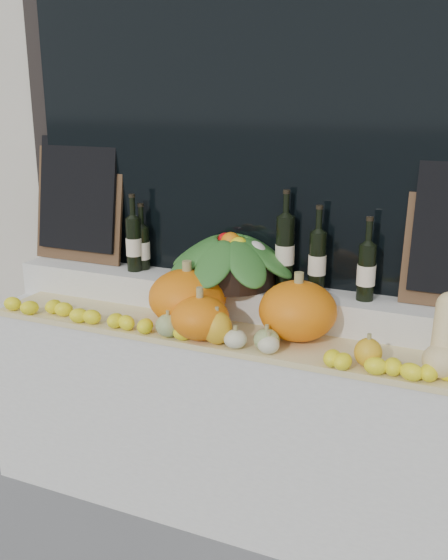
{
  "coord_description": "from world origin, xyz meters",
  "views": [
    {
      "loc": [
        0.99,
        -0.8,
        1.87
      ],
      "look_at": [
        0.0,
        1.45,
        1.12
      ],
      "focal_mm": 40.0,
      "sensor_mm": 36.0,
      "label": 1
    }
  ],
  "objects_px": {
    "produce_bowl": "(231,258)",
    "wine_bottle_tall": "(285,251)",
    "pumpkin_right": "(298,311)",
    "butternut_squash": "(444,341)",
    "pumpkin_left": "(187,297)"
  },
  "relations": [
    {
      "from": "butternut_squash",
      "to": "wine_bottle_tall",
      "type": "height_order",
      "value": "wine_bottle_tall"
    },
    {
      "from": "produce_bowl",
      "to": "wine_bottle_tall",
      "type": "bearing_deg",
      "value": 11.75
    },
    {
      "from": "butternut_squash",
      "to": "wine_bottle_tall",
      "type": "xyz_separation_m",
      "value": [
        -0.71,
        0.35,
        0.17
      ]
    },
    {
      "from": "pumpkin_right",
      "to": "produce_bowl",
      "type": "bearing_deg",
      "value": 152.94
    },
    {
      "from": "produce_bowl",
      "to": "wine_bottle_tall",
      "type": "relative_size",
      "value": 1.44
    },
    {
      "from": "pumpkin_left",
      "to": "pumpkin_right",
      "type": "height_order",
      "value": "same"
    },
    {
      "from": "butternut_squash",
      "to": "produce_bowl",
      "type": "bearing_deg",
      "value": 162.38
    },
    {
      "from": "butternut_squash",
      "to": "produce_bowl",
      "type": "height_order",
      "value": "produce_bowl"
    },
    {
      "from": "pumpkin_left",
      "to": "butternut_squash",
      "type": "height_order",
      "value": "butternut_squash"
    },
    {
      "from": "pumpkin_right",
      "to": "wine_bottle_tall",
      "type": "xyz_separation_m",
      "value": [
        -0.14,
        0.24,
        0.18
      ]
    },
    {
      "from": "pumpkin_left",
      "to": "wine_bottle_tall",
      "type": "distance_m",
      "value": 0.47
    },
    {
      "from": "pumpkin_right",
      "to": "butternut_squash",
      "type": "bearing_deg",
      "value": -10.77
    },
    {
      "from": "wine_bottle_tall",
      "to": "butternut_squash",
      "type": "bearing_deg",
      "value": -26.21
    },
    {
      "from": "butternut_squash",
      "to": "pumpkin_left",
      "type": "bearing_deg",
      "value": 175.47
    },
    {
      "from": "pumpkin_left",
      "to": "pumpkin_right",
      "type": "relative_size",
      "value": 1.06
    }
  ]
}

